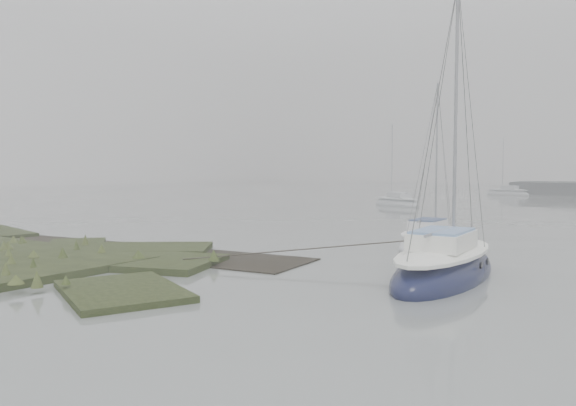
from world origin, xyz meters
The scene contains 5 objects.
ground centered at (0.00, 30.00, 0.00)m, with size 160.00×160.00×0.00m, color slate.
sailboat_main centered at (6.16, 5.55, 0.27)m, with size 2.24×6.21×8.66m.
sailboat_white centered at (3.58, 11.53, 0.21)m, with size 1.59×4.78×6.74m.
sailboat_far_a centered at (-6.68, 32.38, 0.22)m, with size 5.14×3.71×6.98m.
sailboat_far_c centered at (-3.61, 55.86, 0.21)m, with size 5.10×2.75×6.85m.
Camera 1 is at (11.03, -9.07, 2.95)m, focal length 35.00 mm.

